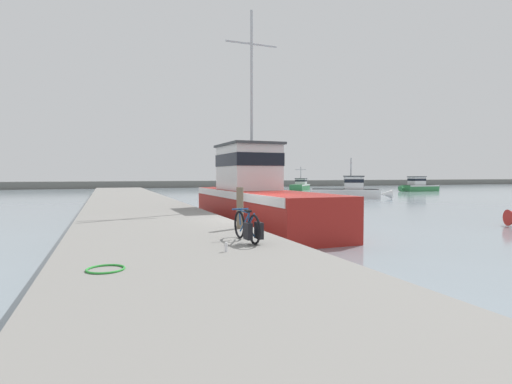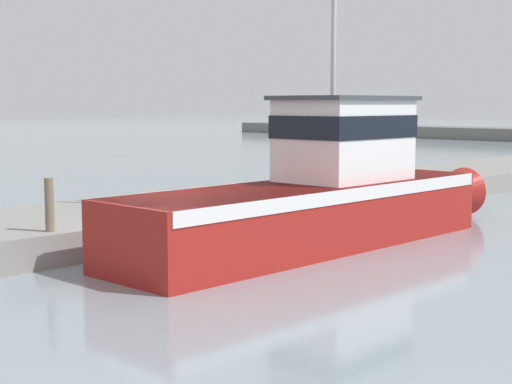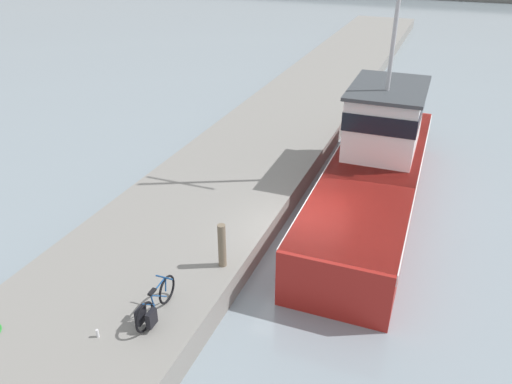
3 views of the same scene
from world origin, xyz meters
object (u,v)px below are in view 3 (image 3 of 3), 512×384
bicycle_touring (153,307)px  mooring_post (222,246)px  fishing_boat_main (377,163)px  water_bottle_by_bike (98,333)px

bicycle_touring → mooring_post: mooring_post is taller
fishing_boat_main → mooring_post: size_ratio=11.23×
bicycle_touring → mooring_post: 2.54m
fishing_boat_main → bicycle_touring: (-3.51, -9.12, -0.27)m
water_bottle_by_bike → bicycle_touring: bearing=48.3°
fishing_boat_main → bicycle_touring: fishing_boat_main is taller
fishing_boat_main → bicycle_touring: size_ratio=8.23×
fishing_boat_main → bicycle_touring: 9.78m
fishing_boat_main → water_bottle_by_bike: fishing_boat_main is taller
mooring_post → water_bottle_by_bike: mooring_post is taller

